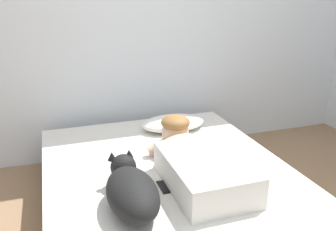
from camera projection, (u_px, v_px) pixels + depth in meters
name	position (u px, v px, depth m)	size (l,w,h in m)	color
back_wall	(151.00, 11.00, 3.03)	(4.00, 0.12, 2.50)	silver
bed	(168.00, 191.00, 2.34)	(1.57, 1.92, 0.34)	#726051
pillow	(173.00, 123.00, 2.90)	(0.52, 0.32, 0.11)	white
person_lying	(195.00, 160.00, 2.16)	(0.43, 0.92, 0.27)	silver
dog	(131.00, 190.00, 1.84)	(0.26, 0.57, 0.21)	black
coffee_cup	(182.00, 140.00, 2.61)	(0.12, 0.09, 0.07)	teal
cell_phone	(165.00, 187.00, 2.06)	(0.07, 0.14, 0.01)	black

